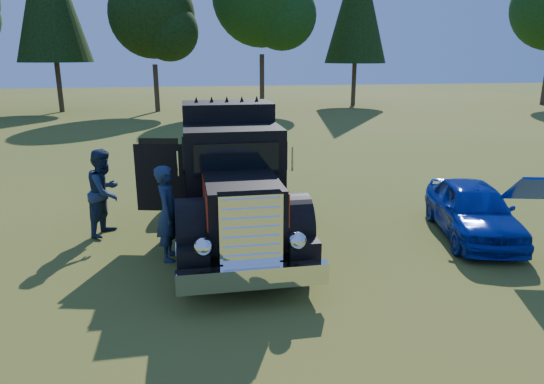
{
  "coord_description": "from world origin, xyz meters",
  "views": [
    {
      "loc": [
        -2.04,
        -8.01,
        4.04
      ],
      "look_at": [
        -0.36,
        1.32,
        1.36
      ],
      "focal_mm": 32.0,
      "sensor_mm": 36.0,
      "label": 1
    }
  ],
  "objects_px": {
    "diamond_t_truck": "(232,183)",
    "spectator_near": "(168,213)",
    "hotrod_coupe": "(473,209)",
    "spectator_far": "(105,192)"
  },
  "relations": [
    {
      "from": "hotrod_coupe",
      "to": "spectator_far",
      "type": "relative_size",
      "value": 2.1
    },
    {
      "from": "diamond_t_truck",
      "to": "spectator_near",
      "type": "height_order",
      "value": "diamond_t_truck"
    },
    {
      "from": "diamond_t_truck",
      "to": "spectator_near",
      "type": "distance_m",
      "value": 1.75
    },
    {
      "from": "diamond_t_truck",
      "to": "hotrod_coupe",
      "type": "distance_m",
      "value": 5.56
    },
    {
      "from": "diamond_t_truck",
      "to": "spectator_far",
      "type": "distance_m",
      "value": 2.97
    },
    {
      "from": "spectator_near",
      "to": "spectator_far",
      "type": "bearing_deg",
      "value": 47.15
    },
    {
      "from": "hotrod_coupe",
      "to": "spectator_far",
      "type": "distance_m",
      "value": 8.48
    },
    {
      "from": "spectator_far",
      "to": "hotrod_coupe",
      "type": "bearing_deg",
      "value": -78.84
    },
    {
      "from": "diamond_t_truck",
      "to": "spectator_far",
      "type": "height_order",
      "value": "diamond_t_truck"
    },
    {
      "from": "spectator_near",
      "to": "spectator_far",
      "type": "height_order",
      "value": "spectator_far"
    }
  ]
}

